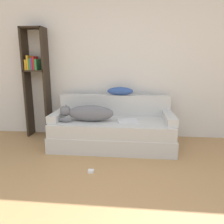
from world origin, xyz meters
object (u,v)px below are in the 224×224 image
at_px(dog, 87,113).
at_px(laptop, 128,121).
at_px(throw_pillow, 120,91).
at_px(power_adapter, 91,171).
at_px(couch, 113,133).
at_px(bookshelf, 36,77).

bearing_deg(dog, laptop, 3.51).
xyz_separation_m(throw_pillow, power_adapter, (-0.27, -1.23, -0.83)).
distance_m(couch, power_adapter, 0.92).
xyz_separation_m(dog, power_adapter, (0.20, -0.79, -0.54)).
bearing_deg(power_adapter, dog, 104.08).
relative_size(couch, power_adapter, 27.47).
bearing_deg(throw_pillow, bookshelf, 176.51).
relative_size(couch, dog, 2.28).
relative_size(couch, bookshelf, 1.00).
height_order(couch, throw_pillow, throw_pillow).
height_order(throw_pillow, power_adapter, throw_pillow).
xyz_separation_m(throw_pillow, bookshelf, (-1.49, 0.09, 0.21)).
bearing_deg(couch, dog, -165.52).
height_order(couch, bookshelf, bookshelf).
height_order(bookshelf, power_adapter, bookshelf).
height_order(laptop, bookshelf, bookshelf).
bearing_deg(dog, power_adapter, -75.92).
xyz_separation_m(dog, throw_pillow, (0.47, 0.44, 0.29)).
bearing_deg(couch, throw_pillow, 74.70).
relative_size(bookshelf, power_adapter, 27.51).
bearing_deg(laptop, power_adapter, -128.96).
xyz_separation_m(couch, throw_pillow, (0.09, 0.34, 0.63)).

